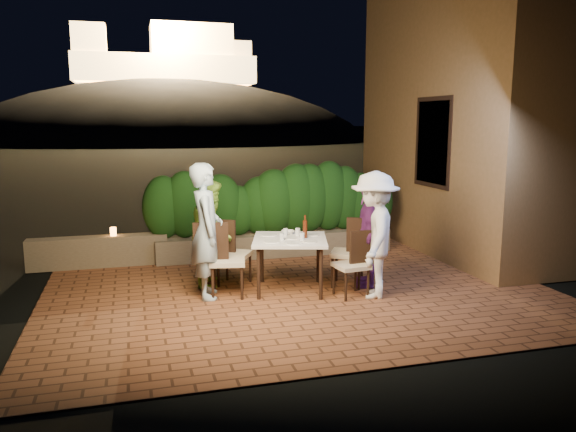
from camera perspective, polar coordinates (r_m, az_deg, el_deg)
name	(u,v)px	position (r m, az deg, el deg)	size (l,w,h in m)	color
ground	(303,295)	(7.88, 1.49, -7.99)	(400.00, 400.00, 0.00)	black
terrace_floor	(293,288)	(8.36, 0.47, -7.35)	(7.00, 6.00, 0.15)	brown
building_wall	(459,113)	(10.86, 17.02, 9.95)	(1.60, 5.00, 5.00)	olive
window_pane	(434,142)	(10.04, 14.63, 7.25)	(0.08, 1.00, 1.40)	black
window_frame	(434,142)	(10.03, 14.58, 7.25)	(0.06, 1.15, 1.55)	black
planter	(276,244)	(10.02, -1.28, -2.84)	(4.20, 0.55, 0.40)	brown
hedge	(275,202)	(9.88, -1.29, 1.41)	(4.00, 0.70, 1.10)	#13370E
parapet	(99,251)	(9.73, -18.69, -3.43)	(2.20, 0.30, 0.50)	brown
hill	(169,175)	(67.61, -11.99, 4.12)	(52.00, 40.00, 22.00)	black
fortress	(165,47)	(67.80, -12.44, 16.40)	(26.00, 8.00, 8.00)	#FFCC7A
dining_table	(290,264)	(7.92, 0.20, -4.94)	(1.01, 1.01, 0.75)	white
plate_nw	(271,242)	(7.60, -1.69, -2.62)	(0.22, 0.22, 0.01)	white
plate_sw	(269,235)	(8.04, -1.96, -1.92)	(0.24, 0.24, 0.01)	white
plate_ne	(310,241)	(7.62, 2.24, -2.58)	(0.21, 0.21, 0.01)	white
plate_se	(312,235)	(8.07, 2.47, -1.89)	(0.23, 0.23, 0.01)	white
plate_centre	(292,238)	(7.84, 0.43, -2.23)	(0.24, 0.24, 0.01)	white
plate_front	(293,243)	(7.50, 0.54, -2.78)	(0.24, 0.24, 0.01)	white
glass_nw	(282,237)	(7.68, -0.64, -2.12)	(0.06, 0.06, 0.11)	silver
glass_sw	(285,232)	(7.99, -0.26, -1.64)	(0.06, 0.06, 0.11)	silver
glass_ne	(302,237)	(7.68, 1.43, -2.10)	(0.06, 0.06, 0.11)	silver
glass_se	(298,232)	(7.95, 0.99, -1.66)	(0.07, 0.07, 0.12)	silver
beer_bottle	(305,226)	(7.84, 1.74, -1.07)	(0.06, 0.06, 0.32)	#431A0B
bowl	(288,232)	(8.14, -0.01, -1.66)	(0.19, 0.19, 0.05)	white
chair_left_front	(227,259)	(7.69, -6.19, -4.40)	(0.47, 0.47, 1.02)	black
chair_left_back	(234,253)	(8.20, -5.49, -3.72)	(0.44, 0.44, 0.96)	black
chair_right_front	(351,264)	(7.68, 6.43, -4.88)	(0.42, 0.42, 0.90)	black
chair_right_back	(348,252)	(8.17, 6.09, -3.62)	(0.47, 0.47, 1.00)	black
diner_blue	(207,231)	(7.60, -8.28, -1.50)	(0.67, 0.44, 1.83)	#9EBBCB
diner_green	(212,233)	(8.21, -7.73, -1.67)	(0.75, 0.58, 1.54)	#9ED743
diner_white	(374,235)	(7.63, 8.76, -1.90)	(1.11, 0.64, 1.71)	white
diner_purple	(369,233)	(8.13, 8.24, -1.70)	(0.92, 0.38, 1.56)	#662571
parapet_lamp	(113,232)	(9.65, -17.33, -1.52)	(0.10, 0.10, 0.14)	orange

